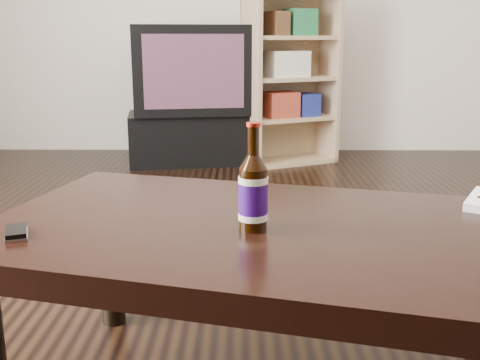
{
  "coord_description": "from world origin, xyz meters",
  "views": [
    {
      "loc": [
        -0.15,
        -1.66,
        0.92
      ],
      "look_at": [
        -0.16,
        -0.43,
        0.61
      ],
      "focal_mm": 42.0,
      "sensor_mm": 36.0,
      "label": 1
    }
  ],
  "objects_px": {
    "tv_stand": "(193,138)",
    "phone": "(16,232)",
    "bookshelf": "(288,75)",
    "coffee_table": "(261,249)",
    "beer_bottle": "(253,193)",
    "tv": "(191,70)"
  },
  "relations": [
    {
      "from": "coffee_table",
      "to": "phone",
      "type": "distance_m",
      "value": 0.56
    },
    {
      "from": "tv_stand",
      "to": "bookshelf",
      "type": "bearing_deg",
      "value": -8.53
    },
    {
      "from": "bookshelf",
      "to": "phone",
      "type": "distance_m",
      "value": 3.13
    },
    {
      "from": "bookshelf",
      "to": "coffee_table",
      "type": "distance_m",
      "value": 2.94
    },
    {
      "from": "bookshelf",
      "to": "tv",
      "type": "bearing_deg",
      "value": 155.88
    },
    {
      "from": "bookshelf",
      "to": "beer_bottle",
      "type": "xyz_separation_m",
      "value": [
        -0.3,
        -2.96,
        -0.08
      ]
    },
    {
      "from": "tv_stand",
      "to": "phone",
      "type": "xyz_separation_m",
      "value": [
        -0.12,
        -3.0,
        0.31
      ]
    },
    {
      "from": "tv_stand",
      "to": "phone",
      "type": "bearing_deg",
      "value": -101.38
    },
    {
      "from": "bookshelf",
      "to": "beer_bottle",
      "type": "height_order",
      "value": "bookshelf"
    },
    {
      "from": "tv",
      "to": "beer_bottle",
      "type": "height_order",
      "value": "tv"
    },
    {
      "from": "bookshelf",
      "to": "coffee_table",
      "type": "bearing_deg",
      "value": -120.26
    },
    {
      "from": "bookshelf",
      "to": "coffee_table",
      "type": "xyz_separation_m",
      "value": [
        -0.28,
        -2.92,
        -0.23
      ]
    },
    {
      "from": "phone",
      "to": "tv",
      "type": "bearing_deg",
      "value": 67.1
    },
    {
      "from": "coffee_table",
      "to": "beer_bottle",
      "type": "height_order",
      "value": "beer_bottle"
    },
    {
      "from": "tv_stand",
      "to": "beer_bottle",
      "type": "xyz_separation_m",
      "value": [
        0.41,
        -2.96,
        0.39
      ]
    },
    {
      "from": "beer_bottle",
      "to": "coffee_table",
      "type": "bearing_deg",
      "value": 62.15
    },
    {
      "from": "beer_bottle",
      "to": "phone",
      "type": "relative_size",
      "value": 2.42
    },
    {
      "from": "tv_stand",
      "to": "bookshelf",
      "type": "height_order",
      "value": "bookshelf"
    },
    {
      "from": "coffee_table",
      "to": "beer_bottle",
      "type": "xyz_separation_m",
      "value": [
        -0.02,
        -0.04,
        0.15
      ]
    },
    {
      "from": "tv_stand",
      "to": "bookshelf",
      "type": "relative_size",
      "value": 0.75
    },
    {
      "from": "phone",
      "to": "tv_stand",
      "type": "bearing_deg",
      "value": 67.11
    },
    {
      "from": "tv_stand",
      "to": "beer_bottle",
      "type": "height_order",
      "value": "beer_bottle"
    }
  ]
}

